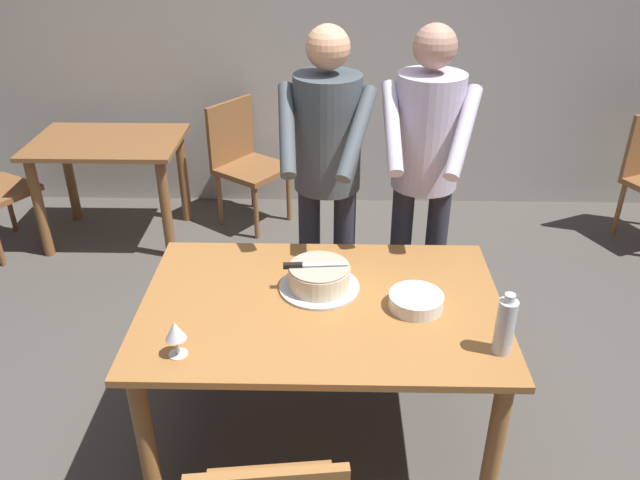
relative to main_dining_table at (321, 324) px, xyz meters
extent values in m
plane|color=#4C4742|center=(0.00, 0.00, -0.64)|extent=(14.00, 14.00, 0.00)
cube|color=#BCB7AD|center=(0.00, 2.60, 0.71)|extent=(10.00, 0.12, 2.70)
cube|color=#9E6633|center=(0.00, 0.00, 0.09)|extent=(1.48, 0.98, 0.03)
cylinder|color=#9E6633|center=(-0.66, -0.41, -0.28)|extent=(0.07, 0.07, 0.72)
cylinder|color=#9E6633|center=(0.66, -0.41, -0.28)|extent=(0.07, 0.07, 0.72)
cylinder|color=#9E6633|center=(-0.66, 0.41, -0.28)|extent=(0.07, 0.07, 0.72)
cylinder|color=#9E6633|center=(0.66, 0.41, -0.28)|extent=(0.07, 0.07, 0.72)
cylinder|color=silver|center=(-0.01, 0.11, 0.11)|extent=(0.34, 0.34, 0.01)
cylinder|color=beige|center=(-0.01, 0.11, 0.16)|extent=(0.26, 0.26, 0.09)
cylinder|color=#A49984|center=(-0.01, 0.11, 0.21)|extent=(0.25, 0.25, 0.01)
cube|color=silver|center=(0.01, 0.11, 0.22)|extent=(0.20, 0.04, 0.00)
cube|color=black|center=(-0.12, 0.10, 0.22)|extent=(0.08, 0.03, 0.02)
cylinder|color=white|center=(0.38, -0.02, 0.11)|extent=(0.22, 0.22, 0.01)
cylinder|color=white|center=(0.38, -0.02, 0.12)|extent=(0.22, 0.22, 0.01)
cylinder|color=white|center=(0.38, -0.02, 0.13)|extent=(0.22, 0.22, 0.01)
cylinder|color=white|center=(0.38, -0.02, 0.14)|extent=(0.22, 0.22, 0.01)
cylinder|color=white|center=(0.38, -0.02, 0.15)|extent=(0.22, 0.22, 0.01)
cylinder|color=white|center=(0.38, -0.02, 0.16)|extent=(0.22, 0.22, 0.01)
cylinder|color=silver|center=(-0.51, -0.34, 0.11)|extent=(0.07, 0.07, 0.00)
cylinder|color=silver|center=(-0.51, -0.34, 0.15)|extent=(0.01, 0.01, 0.07)
cone|color=silver|center=(-0.51, -0.34, 0.22)|extent=(0.08, 0.08, 0.07)
cylinder|color=silver|center=(0.66, -0.29, 0.22)|extent=(0.07, 0.07, 0.22)
cylinder|color=silver|center=(0.66, -0.29, 0.34)|extent=(0.04, 0.04, 0.03)
cylinder|color=#2D2D38|center=(0.10, 0.70, -0.17)|extent=(0.11, 0.11, 0.95)
cylinder|color=#2D2D38|center=(-0.08, 0.72, -0.17)|extent=(0.11, 0.11, 0.95)
cylinder|color=#3F474C|center=(0.01, 0.71, 0.58)|extent=(0.32, 0.32, 0.55)
sphere|color=tan|center=(0.01, 0.71, 0.98)|extent=(0.20, 0.20, 0.20)
cylinder|color=#3F474C|center=(0.15, 0.51, 0.65)|extent=(0.20, 0.41, 0.34)
cylinder|color=#3F474C|center=(-0.16, 0.55, 0.65)|extent=(0.10, 0.42, 0.34)
cylinder|color=#2D2D38|center=(0.58, 0.72, -0.17)|extent=(0.11, 0.11, 0.95)
cylinder|color=#2D2D38|center=(0.40, 0.75, -0.17)|extent=(0.11, 0.11, 0.95)
cylinder|color=#B7ADC6|center=(0.49, 0.74, 0.58)|extent=(0.32, 0.32, 0.55)
sphere|color=tan|center=(0.49, 0.74, 0.98)|extent=(0.20, 0.20, 0.20)
cylinder|color=#B7ADC6|center=(0.61, 0.53, 0.65)|extent=(0.22, 0.41, 0.34)
cylinder|color=#B7ADC6|center=(0.30, 0.58, 0.65)|extent=(0.09, 0.42, 0.34)
cube|color=brown|center=(-1.49, 1.90, 0.08)|extent=(1.00, 0.70, 0.03)
cylinder|color=brown|center=(-1.92, 1.63, -0.29)|extent=(0.07, 0.07, 0.71)
cylinder|color=brown|center=(-1.07, 1.63, -0.29)|extent=(0.07, 0.07, 0.71)
cylinder|color=brown|center=(-1.92, 2.18, -0.29)|extent=(0.07, 0.07, 0.71)
cylinder|color=brown|center=(-1.07, 2.18, -0.29)|extent=(0.07, 0.07, 0.71)
cylinder|color=brown|center=(-2.31, 1.97, -0.44)|extent=(0.04, 0.04, 0.41)
cylinder|color=brown|center=(-1.99, 1.79, -0.44)|extent=(0.04, 0.04, 0.41)
cube|color=brown|center=(-0.54, 2.15, -0.21)|extent=(0.61, 0.61, 0.04)
cylinder|color=brown|center=(-0.29, 2.19, -0.44)|extent=(0.04, 0.04, 0.41)
cylinder|color=brown|center=(-0.50, 1.89, -0.44)|extent=(0.04, 0.04, 0.41)
cylinder|color=brown|center=(-0.58, 2.40, -0.44)|extent=(0.04, 0.04, 0.41)
cylinder|color=brown|center=(-0.80, 2.11, -0.44)|extent=(0.04, 0.04, 0.41)
cube|color=brown|center=(-0.71, 2.27, 0.03)|extent=(0.28, 0.37, 0.45)
cylinder|color=brown|center=(2.11, 2.00, -0.44)|extent=(0.04, 0.04, 0.41)
camera|label=1|loc=(0.04, -2.14, 1.60)|focal=35.66mm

